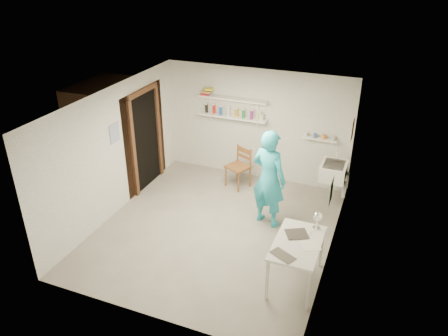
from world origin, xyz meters
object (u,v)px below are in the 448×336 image
at_px(work_table, 296,262).
at_px(belfast_sink, 333,171).
at_px(wall_clock, 269,158).
at_px(wooden_chair, 238,167).
at_px(man, 269,179).
at_px(desk_lamp, 318,216).

bearing_deg(work_table, belfast_sink, 87.51).
height_order(wall_clock, wooden_chair, wall_clock).
distance_m(belfast_sink, man, 1.51).
height_order(wooden_chair, work_table, wooden_chair).
bearing_deg(belfast_sink, work_table, -92.49).
bearing_deg(desk_lamp, wooden_chair, 134.54).
relative_size(work_table, desk_lamp, 8.00).
bearing_deg(man, wall_clock, -54.97).
distance_m(belfast_sink, wall_clock, 1.48).
bearing_deg(desk_lamp, wall_clock, 133.43).
relative_size(belfast_sink, man, 0.33).
height_order(work_table, desk_lamp, desk_lamp).
xyz_separation_m(wooden_chair, work_table, (1.82, -2.47, -0.09)).
relative_size(man, work_table, 1.65).
xyz_separation_m(wall_clock, work_table, (0.92, -1.61, -0.85)).
xyz_separation_m(belfast_sink, work_table, (-0.11, -2.53, -0.33)).
relative_size(man, wall_clock, 5.56).
distance_m(belfast_sink, desk_lamp, 2.11).
bearing_deg(belfast_sink, wooden_chair, -178.24).
bearing_deg(wall_clock, man, -54.97).
bearing_deg(belfast_sink, desk_lamp, -88.03).
relative_size(belfast_sink, work_table, 0.54).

